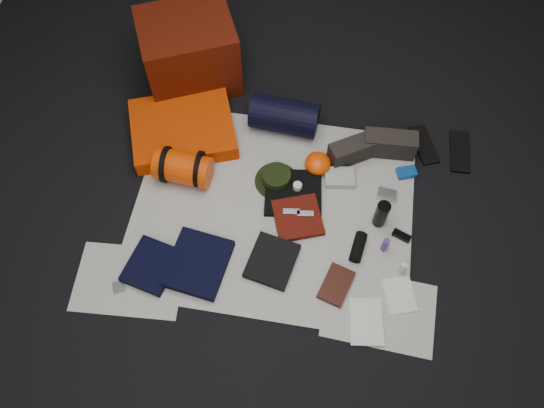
% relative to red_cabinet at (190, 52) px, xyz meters
% --- Properties ---
extents(floor, '(4.50, 4.50, 0.02)m').
position_rel_red_cabinet_xyz_m(floor, '(0.68, -0.90, -0.25)').
color(floor, black).
rests_on(floor, ground).
extents(newspaper_mat, '(1.60, 1.30, 0.01)m').
position_rel_red_cabinet_xyz_m(newspaper_mat, '(0.68, -0.90, -0.23)').
color(newspaper_mat, beige).
rests_on(newspaper_mat, floor).
extents(newspaper_sheet_front_left, '(0.61, 0.44, 0.00)m').
position_rel_red_cabinet_xyz_m(newspaper_sheet_front_left, '(-0.02, -1.45, -0.23)').
color(newspaper_sheet_front_left, beige).
rests_on(newspaper_sheet_front_left, floor).
extents(newspaper_sheet_front_right, '(0.60, 0.43, 0.00)m').
position_rel_red_cabinet_xyz_m(newspaper_sheet_front_right, '(1.33, -1.40, -0.23)').
color(newspaper_sheet_front_right, beige).
rests_on(newspaper_sheet_front_right, floor).
extents(red_cabinet, '(0.71, 0.66, 0.47)m').
position_rel_red_cabinet_xyz_m(red_cabinet, '(0.00, 0.00, 0.00)').
color(red_cabinet, '#4B1105').
rests_on(red_cabinet, floor).
extents(sleeping_pad, '(0.76, 0.69, 0.11)m').
position_rel_red_cabinet_xyz_m(sleeping_pad, '(0.05, -0.47, -0.17)').
color(sleeping_pad, '#C63402').
rests_on(sleeping_pad, newspaper_mat).
extents(stuff_sack, '(0.34, 0.22, 0.19)m').
position_rel_red_cabinet_xyz_m(stuff_sack, '(0.13, -0.76, -0.13)').
color(stuff_sack, '#DA3A03').
rests_on(stuff_sack, newspaper_mat).
extents(sack_strap_left, '(0.02, 0.22, 0.22)m').
position_rel_red_cabinet_xyz_m(sack_strap_left, '(0.03, -0.76, -0.12)').
color(sack_strap_left, black).
rests_on(sack_strap_left, newspaper_mat).
extents(sack_strap_right, '(0.03, 0.22, 0.22)m').
position_rel_red_cabinet_xyz_m(sack_strap_right, '(0.23, -0.76, -0.12)').
color(sack_strap_right, black).
rests_on(sack_strap_right, newspaper_mat).
extents(navy_duffel, '(0.43, 0.25, 0.22)m').
position_rel_red_cabinet_xyz_m(navy_duffel, '(0.65, -0.30, -0.12)').
color(navy_duffel, black).
rests_on(navy_duffel, newspaper_mat).
extents(boonie_brim, '(0.34, 0.34, 0.01)m').
position_rel_red_cabinet_xyz_m(boonie_brim, '(0.67, -0.71, -0.23)').
color(boonie_brim, black).
rests_on(boonie_brim, newspaper_mat).
extents(boonie_crown, '(0.17, 0.17, 0.07)m').
position_rel_red_cabinet_xyz_m(boonie_crown, '(0.67, -0.71, -0.19)').
color(boonie_crown, black).
rests_on(boonie_crown, boonie_brim).
extents(hiking_boot_left, '(0.31, 0.25, 0.15)m').
position_rel_red_cabinet_xyz_m(hiking_boot_left, '(1.10, -0.46, -0.16)').
color(hiking_boot_left, black).
rests_on(hiking_boot_left, newspaper_mat).
extents(hiking_boot_right, '(0.32, 0.14, 0.16)m').
position_rel_red_cabinet_xyz_m(hiking_boot_right, '(1.31, -0.39, -0.15)').
color(hiking_boot_right, black).
rests_on(hiking_boot_right, newspaper_mat).
extents(flip_flop_left, '(0.21, 0.30, 0.02)m').
position_rel_red_cabinet_xyz_m(flip_flop_left, '(1.53, -0.30, -0.23)').
color(flip_flop_left, black).
rests_on(flip_flop_left, floor).
extents(flip_flop_right, '(0.12, 0.31, 0.02)m').
position_rel_red_cabinet_xyz_m(flip_flop_right, '(1.75, -0.32, -0.23)').
color(flip_flop_right, black).
rests_on(flip_flop_right, floor).
extents(trousers_navy_a, '(0.30, 0.33, 0.04)m').
position_rel_red_cabinet_xyz_m(trousers_navy_a, '(0.08, -1.36, -0.21)').
color(trousers_navy_a, black).
rests_on(trousers_navy_a, newspaper_mat).
extents(trousers_navy_b, '(0.35, 0.39, 0.05)m').
position_rel_red_cabinet_xyz_m(trousers_navy_b, '(0.33, -1.31, -0.20)').
color(trousers_navy_b, black).
rests_on(trousers_navy_b, newspaper_mat).
extents(trousers_charcoal, '(0.29, 0.32, 0.04)m').
position_rel_red_cabinet_xyz_m(trousers_charcoal, '(0.73, -1.23, -0.21)').
color(trousers_charcoal, black).
rests_on(trousers_charcoal, newspaper_mat).
extents(black_tshirt, '(0.36, 0.34, 0.03)m').
position_rel_red_cabinet_xyz_m(black_tshirt, '(0.78, -0.78, -0.21)').
color(black_tshirt, black).
rests_on(black_tshirt, newspaper_mat).
extents(red_shirt, '(0.34, 0.34, 0.03)m').
position_rel_red_cabinet_xyz_m(red_shirt, '(0.83, -0.94, -0.21)').
color(red_shirt, '#500F08').
rests_on(red_shirt, newspaper_mat).
extents(orange_stuff_sack, '(0.20, 0.20, 0.10)m').
position_rel_red_cabinet_xyz_m(orange_stuff_sack, '(0.90, -0.58, -0.18)').
color(orange_stuff_sack, '#DA3A03').
rests_on(orange_stuff_sack, newspaper_mat).
extents(first_aid_pouch, '(0.19, 0.15, 0.04)m').
position_rel_red_cabinet_xyz_m(first_aid_pouch, '(1.04, -0.64, -0.21)').
color(first_aid_pouch, '#989F97').
rests_on(first_aid_pouch, newspaper_mat).
extents(water_bottle, '(0.08, 0.08, 0.19)m').
position_rel_red_cabinet_xyz_m(water_bottle, '(1.29, -0.88, -0.13)').
color(water_bottle, black).
rests_on(water_bottle, newspaper_mat).
extents(speaker, '(0.09, 0.18, 0.07)m').
position_rel_red_cabinet_xyz_m(speaker, '(1.19, -1.07, -0.20)').
color(speaker, black).
rests_on(speaker, newspaper_mat).
extents(compact_camera, '(0.11, 0.08, 0.04)m').
position_rel_red_cabinet_xyz_m(compact_camera, '(1.32, -0.71, -0.21)').
color(compact_camera, '#B9B8BE').
rests_on(compact_camera, newspaper_mat).
extents(cyan_case, '(0.13, 0.11, 0.04)m').
position_rel_red_cabinet_xyz_m(cyan_case, '(1.43, -0.53, -0.21)').
color(cyan_case, navy).
rests_on(cyan_case, newspaper_mat).
extents(toiletry_purple, '(0.04, 0.04, 0.11)m').
position_rel_red_cabinet_xyz_m(toiletry_purple, '(1.33, -1.04, -0.18)').
color(toiletry_purple, '#47277E').
rests_on(toiletry_purple, newspaper_mat).
extents(toiletry_clear, '(0.04, 0.04, 0.10)m').
position_rel_red_cabinet_xyz_m(toiletry_clear, '(1.43, -1.16, -0.18)').
color(toiletry_clear, '#B6BCB7').
rests_on(toiletry_clear, newspaper_mat).
extents(paperback_book, '(0.20, 0.25, 0.03)m').
position_rel_red_cabinet_xyz_m(paperback_book, '(1.09, -1.30, -0.21)').
color(paperback_book, black).
rests_on(paperback_book, newspaper_mat).
extents(map_booklet, '(0.20, 0.27, 0.01)m').
position_rel_red_cabinet_xyz_m(map_booklet, '(1.27, -1.47, -0.22)').
color(map_booklet, silver).
rests_on(map_booklet, newspaper_mat).
extents(map_printout, '(0.21, 0.24, 0.01)m').
position_rel_red_cabinet_xyz_m(map_printout, '(1.43, -1.30, -0.23)').
color(map_printout, silver).
rests_on(map_printout, newspaper_mat).
extents(sunglasses, '(0.11, 0.08, 0.03)m').
position_rel_red_cabinet_xyz_m(sunglasses, '(1.42, -0.95, -0.22)').
color(sunglasses, black).
rests_on(sunglasses, newspaper_mat).
extents(key_cluster, '(0.09, 0.09, 0.01)m').
position_rel_red_cabinet_xyz_m(key_cluster, '(-0.06, -1.50, -0.22)').
color(key_cluster, '#B9B8BE').
rests_on(key_cluster, newspaper_mat).
extents(tape_roll, '(0.05, 0.05, 0.04)m').
position_rel_red_cabinet_xyz_m(tape_roll, '(0.80, -0.75, -0.18)').
color(tape_roll, beige).
rests_on(tape_roll, black_tshirt).
extents(energy_bar_a, '(0.10, 0.05, 0.01)m').
position_rel_red_cabinet_xyz_m(energy_bar_a, '(0.79, -0.92, -0.19)').
color(energy_bar_a, '#B9B8BE').
rests_on(energy_bar_a, red_shirt).
extents(energy_bar_b, '(0.10, 0.05, 0.01)m').
position_rel_red_cabinet_xyz_m(energy_bar_b, '(0.87, -0.92, -0.19)').
color(energy_bar_b, '#B9B8BE').
rests_on(energy_bar_b, red_shirt).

